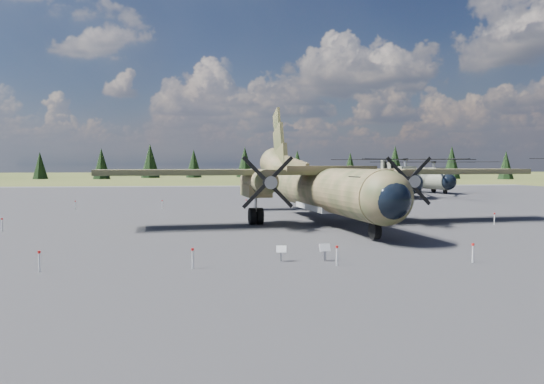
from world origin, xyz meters
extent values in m
plane|color=brown|center=(0.00, 0.00, 0.00)|extent=(500.00, 500.00, 0.00)
cube|color=slate|center=(0.00, 10.00, 0.00)|extent=(120.00, 120.00, 0.04)
cylinder|color=#3A4324|center=(4.78, 1.60, 2.48)|extent=(5.21, 19.65, 3.02)
sphere|color=#3A4324|center=(5.89, -8.05, 2.48)|extent=(3.28, 3.28, 2.96)
sphere|color=black|center=(5.96, -8.64, 2.43)|extent=(2.41, 2.41, 2.18)
cube|color=black|center=(5.69, -6.34, 3.29)|extent=(2.34, 1.96, 0.59)
cone|color=#3A4324|center=(3.33, 14.25, 3.62)|extent=(3.79, 7.71, 4.55)
cube|color=#9FA2A4|center=(4.66, 2.67, 1.24)|extent=(2.77, 6.67, 0.54)
cube|color=#344121|center=(4.72, 2.14, 3.72)|extent=(31.52, 7.21, 0.38)
cube|color=#3A4324|center=(4.72, 2.14, 3.96)|extent=(6.88, 4.60, 0.38)
cylinder|color=#3A4324|center=(-0.07, 1.26, 3.13)|extent=(2.25, 5.76, 1.62)
cube|color=#3A4324|center=(-0.16, 2.12, 2.43)|extent=(2.03, 3.83, 0.86)
cone|color=gray|center=(0.33, -2.22, 3.13)|extent=(0.93, 1.06, 0.82)
cylinder|color=black|center=(-0.16, 2.12, 0.59)|extent=(1.08, 1.29, 1.19)
cylinder|color=#3A4324|center=(9.59, 2.37, 3.13)|extent=(2.25, 5.76, 1.62)
cube|color=#3A4324|center=(9.49, 3.22, 2.43)|extent=(2.03, 3.83, 0.86)
cone|color=gray|center=(9.99, -1.12, 3.13)|extent=(0.93, 1.06, 0.82)
cylinder|color=black|center=(9.49, 3.22, 0.59)|extent=(1.08, 1.29, 1.19)
cube|color=#3A4324|center=(3.80, 10.18, 4.26)|extent=(1.23, 8.13, 1.81)
cube|color=#344121|center=(3.27, 14.79, 3.67)|extent=(10.57, 3.54, 0.24)
cylinder|color=gray|center=(5.74, -6.77, 1.38)|extent=(0.17, 0.17, 0.97)
cylinder|color=black|center=(5.74, -6.77, 0.59)|extent=(0.49, 1.05, 1.01)
cylinder|color=slate|center=(21.15, 30.31, 1.94)|extent=(3.22, 7.74, 2.62)
sphere|color=black|center=(20.85, 26.54, 1.89)|extent=(2.60, 2.60, 2.41)
sphere|color=slate|center=(21.45, 34.07, 1.94)|extent=(2.60, 2.60, 2.41)
cube|color=slate|center=(21.12, 29.89, 3.62)|extent=(2.05, 3.49, 0.79)
cylinder|color=gray|center=(21.12, 29.89, 4.41)|extent=(0.41, 0.41, 1.05)
cylinder|color=slate|center=(21.76, 38.00, 2.31)|extent=(1.59, 9.00, 1.50)
cube|color=slate|center=(22.07, 41.92, 3.62)|extent=(0.35, 1.48, 2.52)
cylinder|color=black|center=(22.44, 41.89, 3.62)|extent=(0.28, 2.73, 2.73)
cylinder|color=black|center=(20.90, 27.17, 0.42)|extent=(0.35, 0.73, 0.71)
cylinder|color=black|center=(19.84, 31.68, 0.42)|extent=(0.38, 0.86, 0.84)
cylinder|color=gray|center=(19.84, 31.68, 0.97)|extent=(0.16, 0.16, 1.52)
cylinder|color=black|center=(22.66, 31.45, 0.42)|extent=(0.38, 0.86, 0.84)
cylinder|color=gray|center=(22.66, 31.45, 0.97)|extent=(0.16, 0.16, 1.52)
cylinder|color=slate|center=(28.90, 39.88, 1.83)|extent=(4.33, 7.52, 2.47)
sphere|color=black|center=(29.88, 36.46, 1.78)|extent=(2.81, 2.81, 2.27)
sphere|color=slate|center=(27.92, 43.30, 1.83)|extent=(2.81, 2.81, 2.27)
cube|color=slate|center=(29.01, 39.50, 3.41)|extent=(2.49, 3.50, 0.74)
cylinder|color=gray|center=(29.01, 39.50, 4.15)|extent=(0.44, 0.44, 0.99)
cylinder|color=slate|center=(26.90, 46.87, 2.17)|extent=(3.12, 8.34, 1.41)
cube|color=slate|center=(25.88, 50.43, 3.41)|extent=(0.59, 1.39, 2.37)
cylinder|color=black|center=(26.21, 50.52, 3.41)|extent=(0.76, 2.49, 2.57)
cylinder|color=black|center=(29.72, 37.03, 0.40)|extent=(0.45, 0.72, 0.67)
cylinder|color=black|center=(27.29, 40.66, 0.40)|extent=(0.50, 0.84, 0.79)
cylinder|color=gray|center=(27.29, 40.66, 0.91)|extent=(0.17, 0.17, 1.43)
cylinder|color=black|center=(29.86, 41.39, 0.40)|extent=(0.50, 0.84, 0.79)
cylinder|color=gray|center=(29.86, 41.39, 0.91)|extent=(0.17, 0.17, 1.43)
cube|color=gray|center=(-0.20, -12.24, 0.28)|extent=(0.09, 0.09, 0.55)
cube|color=silver|center=(-0.20, -12.29, 0.54)|extent=(0.47, 0.25, 0.31)
cube|color=gray|center=(1.72, -12.31, 0.30)|extent=(0.10, 0.10, 0.60)
cube|color=silver|center=(1.72, -12.36, 0.59)|extent=(0.51, 0.29, 0.34)
cylinder|color=silver|center=(-10.00, -13.50, 0.40)|extent=(0.07, 0.07, 0.80)
cylinder|color=red|center=(-10.00, -13.50, 0.80)|extent=(0.12, 0.12, 0.10)
cylinder|color=silver|center=(-4.00, -13.50, 0.40)|extent=(0.07, 0.07, 0.80)
cylinder|color=red|center=(-4.00, -13.50, 0.80)|extent=(0.12, 0.12, 0.10)
cylinder|color=silver|center=(2.00, -13.50, 0.40)|extent=(0.07, 0.07, 0.80)
cylinder|color=red|center=(2.00, -13.50, 0.80)|extent=(0.12, 0.12, 0.10)
cylinder|color=silver|center=(8.00, -13.50, 0.40)|extent=(0.07, 0.07, 0.80)
cylinder|color=red|center=(8.00, -13.50, 0.80)|extent=(0.12, 0.12, 0.10)
cylinder|color=silver|center=(-16.00, 16.00, 0.40)|extent=(0.07, 0.07, 0.80)
cylinder|color=red|center=(-16.00, 16.00, 0.80)|extent=(0.12, 0.12, 0.10)
cylinder|color=silver|center=(-8.00, 16.00, 0.40)|extent=(0.07, 0.07, 0.80)
cylinder|color=red|center=(-8.00, 16.00, 0.80)|extent=(0.12, 0.12, 0.10)
cylinder|color=silver|center=(0.00, 16.00, 0.40)|extent=(0.07, 0.07, 0.80)
cylinder|color=red|center=(0.00, 16.00, 0.80)|extent=(0.12, 0.12, 0.10)
cylinder|color=silver|center=(8.00, 16.00, 0.40)|extent=(0.07, 0.07, 0.80)
cylinder|color=red|center=(8.00, 16.00, 0.80)|extent=(0.12, 0.12, 0.10)
cylinder|color=silver|center=(16.00, 16.00, 0.40)|extent=(0.07, 0.07, 0.80)
cylinder|color=red|center=(16.00, 16.00, 0.80)|extent=(0.12, 0.12, 0.10)
cylinder|color=silver|center=(-16.50, 0.00, 0.40)|extent=(0.07, 0.07, 0.80)
cylinder|color=red|center=(-16.50, 0.00, 0.80)|extent=(0.12, 0.12, 0.10)
cylinder|color=silver|center=(16.50, 0.00, 0.40)|extent=(0.07, 0.07, 0.80)
cylinder|color=red|center=(16.50, 0.00, 0.80)|extent=(0.12, 0.12, 0.10)
cone|color=black|center=(80.38, 108.71, 4.06)|extent=(4.54, 4.54, 8.11)
cone|color=black|center=(67.29, 115.54, 4.87)|extent=(5.46, 5.46, 9.74)
cone|color=black|center=(53.51, 125.82, 5.06)|extent=(5.67, 5.67, 10.13)
cone|color=black|center=(38.95, 125.09, 3.97)|extent=(4.45, 4.45, 7.95)
cone|color=black|center=(24.79, 140.22, 4.48)|extent=(5.02, 5.02, 8.96)
cone|color=black|center=(7.35, 142.16, 5.08)|extent=(5.68, 5.68, 10.15)
cone|color=black|center=(-9.42, 137.64, 4.55)|extent=(5.09, 5.09, 9.09)
cone|color=black|center=(-22.98, 135.57, 5.37)|extent=(6.01, 6.01, 10.73)
cone|color=black|center=(-35.44, 123.28, 4.48)|extent=(5.02, 5.02, 8.96)
cone|color=black|center=(-53.31, 125.63, 3.97)|extent=(4.45, 4.45, 7.94)
camera|label=1|loc=(-3.14, -35.12, 4.26)|focal=35.00mm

